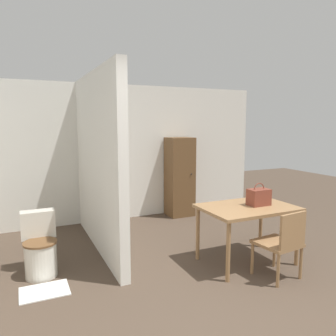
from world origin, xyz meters
TOP-DOWN VIEW (x-y plane):
  - wall_back at (0.00, 4.03)m, footprint 5.75×0.12m
  - partition_wall at (-0.69, 2.71)m, footprint 0.12×2.52m
  - dining_table at (0.92, 1.38)m, footprint 1.18×0.81m
  - wooden_chair at (1.00, 0.84)m, footprint 0.49×0.49m
  - toilet at (-1.53, 2.15)m, footprint 0.40×0.53m
  - handbag at (1.09, 1.37)m, footprint 0.28×0.18m
  - wooden_cabinet at (1.13, 3.73)m, footprint 0.49×0.46m
  - bath_mat at (-1.53, 1.68)m, footprint 0.51×0.38m

SIDE VIEW (x-z plane):
  - bath_mat at x=-1.53m, z-range 0.00..0.01m
  - toilet at x=-1.53m, z-range -0.05..0.69m
  - wooden_chair at x=1.00m, z-range 0.04..0.86m
  - dining_table at x=0.92m, z-range 0.30..1.05m
  - wooden_cabinet at x=1.13m, z-range 0.00..1.53m
  - handbag at x=1.09m, z-range 0.71..1.01m
  - wall_back at x=0.00m, z-range 0.00..2.50m
  - partition_wall at x=-0.69m, z-range 0.00..2.50m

